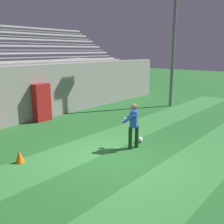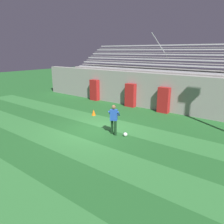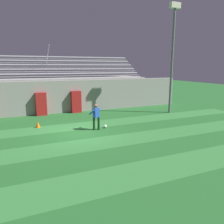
% 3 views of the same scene
% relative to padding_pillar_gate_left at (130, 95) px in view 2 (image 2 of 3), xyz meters
% --- Properties ---
extents(ground_plane, '(80.00, 80.00, 0.00)m').
position_rel_padding_pillar_gate_left_xyz_m(ground_plane, '(1.46, -5.95, -0.95)').
color(ground_plane, '#236028').
extents(turf_stripe_mid, '(28.00, 1.87, 0.01)m').
position_rel_padding_pillar_gate_left_xyz_m(turf_stripe_mid, '(1.46, -8.20, -0.95)').
color(turf_stripe_mid, '#337A38').
rests_on(turf_stripe_mid, ground).
extents(turf_stripe_far, '(28.00, 1.87, 0.01)m').
position_rel_padding_pillar_gate_left_xyz_m(turf_stripe_far, '(1.46, -4.46, -0.95)').
color(turf_stripe_far, '#337A38').
rests_on(turf_stripe_far, ground).
extents(back_wall, '(24.00, 0.60, 2.80)m').
position_rel_padding_pillar_gate_left_xyz_m(back_wall, '(1.46, 0.55, 0.45)').
color(back_wall, '#999691').
rests_on(back_wall, ground).
extents(padding_pillar_gate_left, '(0.85, 0.44, 1.90)m').
position_rel_padding_pillar_gate_left_xyz_m(padding_pillar_gate_left, '(0.00, 0.00, 0.00)').
color(padding_pillar_gate_left, '#B21E1E').
rests_on(padding_pillar_gate_left, ground).
extents(padding_pillar_gate_right, '(0.85, 0.44, 1.90)m').
position_rel_padding_pillar_gate_left_xyz_m(padding_pillar_gate_right, '(2.93, 0.00, 0.00)').
color(padding_pillar_gate_right, '#B21E1E').
rests_on(padding_pillar_gate_right, ground).
extents(padding_pillar_far_left, '(0.85, 0.44, 1.90)m').
position_rel_padding_pillar_gate_left_xyz_m(padding_pillar_far_left, '(-3.97, 0.00, 0.00)').
color(padding_pillar_far_left, '#B21E1E').
rests_on(padding_pillar_far_left, ground).
extents(bleacher_stand, '(18.00, 4.75, 5.83)m').
position_rel_padding_pillar_gate_left_xyz_m(bleacher_stand, '(1.46, 3.24, 0.56)').
color(bleacher_stand, '#999691').
rests_on(bleacher_stand, ground).
extents(goalkeeper, '(0.72, 0.68, 1.67)m').
position_rel_padding_pillar_gate_left_xyz_m(goalkeeper, '(2.74, -5.79, 0.01)').
color(goalkeeper, '#143319').
rests_on(goalkeeper, ground).
extents(soccer_ball, '(0.22, 0.22, 0.22)m').
position_rel_padding_pillar_gate_left_xyz_m(soccer_ball, '(3.42, -5.64, -0.84)').
color(soccer_ball, white).
rests_on(soccer_ball, ground).
extents(traffic_cone, '(0.30, 0.30, 0.42)m').
position_rel_padding_pillar_gate_left_xyz_m(traffic_cone, '(-0.64, -3.76, -0.74)').
color(traffic_cone, orange).
rests_on(traffic_cone, ground).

